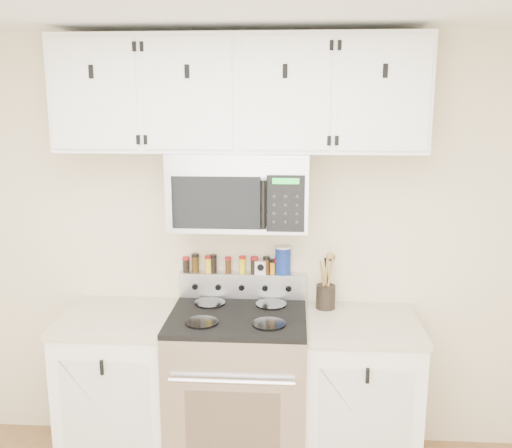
# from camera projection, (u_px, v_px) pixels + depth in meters

# --- Properties ---
(back_wall) EXTENTS (3.50, 0.01, 2.50)m
(back_wall) POSITION_uv_depth(u_px,v_px,m) (243.00, 247.00, 3.43)
(back_wall) COLOR beige
(back_wall) RESTS_ON floor
(range) EXTENTS (0.76, 0.65, 1.10)m
(range) POSITION_uv_depth(u_px,v_px,m) (238.00, 389.00, 3.29)
(range) COLOR #B7B7BA
(range) RESTS_ON floor
(base_cabinet_left) EXTENTS (0.64, 0.62, 0.92)m
(base_cabinet_left) POSITION_uv_depth(u_px,v_px,m) (122.00, 388.00, 3.36)
(base_cabinet_left) COLOR white
(base_cabinet_left) RESTS_ON floor
(base_cabinet_right) EXTENTS (0.64, 0.62, 0.92)m
(base_cabinet_right) POSITION_uv_depth(u_px,v_px,m) (358.00, 395.00, 3.27)
(base_cabinet_right) COLOR white
(base_cabinet_right) RESTS_ON floor
(microwave) EXTENTS (0.76, 0.44, 0.42)m
(microwave) POSITION_uv_depth(u_px,v_px,m) (239.00, 190.00, 3.17)
(microwave) COLOR #9E9EA3
(microwave) RESTS_ON back_wall
(upper_cabinets) EXTENTS (2.00, 0.35, 0.62)m
(upper_cabinets) POSITION_uv_depth(u_px,v_px,m) (239.00, 94.00, 3.08)
(upper_cabinets) COLOR white
(upper_cabinets) RESTS_ON back_wall
(utensil_crock) EXTENTS (0.11, 0.11, 0.33)m
(utensil_crock) POSITION_uv_depth(u_px,v_px,m) (326.00, 295.00, 3.34)
(utensil_crock) COLOR black
(utensil_crock) RESTS_ON base_cabinet_right
(kitchen_timer) EXTENTS (0.08, 0.07, 0.08)m
(kitchen_timer) POSITION_uv_depth(u_px,v_px,m) (261.00, 267.00, 3.41)
(kitchen_timer) COLOR white
(kitchen_timer) RESTS_ON range
(salt_canister) EXTENTS (0.09, 0.09, 0.17)m
(salt_canister) POSITION_uv_depth(u_px,v_px,m) (283.00, 260.00, 3.40)
(salt_canister) COLOR navy
(salt_canister) RESTS_ON range
(spice_jar_0) EXTENTS (0.04, 0.04, 0.09)m
(spice_jar_0) POSITION_uv_depth(u_px,v_px,m) (186.00, 264.00, 3.44)
(spice_jar_0) COLOR black
(spice_jar_0) RESTS_ON range
(spice_jar_1) EXTENTS (0.05, 0.05, 0.11)m
(spice_jar_1) POSITION_uv_depth(u_px,v_px,m) (195.00, 263.00, 3.44)
(spice_jar_1) COLOR #3E2A0F
(spice_jar_1) RESTS_ON range
(spice_jar_2) EXTENTS (0.04, 0.04, 0.10)m
(spice_jar_2) POSITION_uv_depth(u_px,v_px,m) (209.00, 264.00, 3.43)
(spice_jar_2) COLOR yellow
(spice_jar_2) RESTS_ON range
(spice_jar_3) EXTENTS (0.04, 0.04, 0.11)m
(spice_jar_3) POSITION_uv_depth(u_px,v_px,m) (214.00, 264.00, 3.43)
(spice_jar_3) COLOR black
(spice_jar_3) RESTS_ON range
(spice_jar_4) EXTENTS (0.04, 0.04, 0.10)m
(spice_jar_4) POSITION_uv_depth(u_px,v_px,m) (228.00, 265.00, 3.42)
(spice_jar_4) COLOR #3F230F
(spice_jar_4) RESTS_ON range
(spice_jar_5) EXTENTS (0.04, 0.04, 0.10)m
(spice_jar_5) POSITION_uv_depth(u_px,v_px,m) (242.00, 264.00, 3.42)
(spice_jar_5) COLOR yellow
(spice_jar_5) RESTS_ON range
(spice_jar_6) EXTENTS (0.05, 0.05, 0.10)m
(spice_jar_6) POSITION_uv_depth(u_px,v_px,m) (254.00, 265.00, 3.41)
(spice_jar_6) COLOR black
(spice_jar_6) RESTS_ON range
(spice_jar_7) EXTENTS (0.04, 0.04, 0.10)m
(spice_jar_7) POSITION_uv_depth(u_px,v_px,m) (266.00, 265.00, 3.41)
(spice_jar_7) COLOR #41250F
(spice_jar_7) RESTS_ON range
(spice_jar_8) EXTENTS (0.04, 0.04, 0.09)m
(spice_jar_8) POSITION_uv_depth(u_px,v_px,m) (273.00, 267.00, 3.41)
(spice_jar_8) COLOR orange
(spice_jar_8) RESTS_ON range
(spice_jar_9) EXTENTS (0.05, 0.05, 0.09)m
(spice_jar_9) POSITION_uv_depth(u_px,v_px,m) (278.00, 266.00, 3.41)
(spice_jar_9) COLOR black
(spice_jar_9) RESTS_ON range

